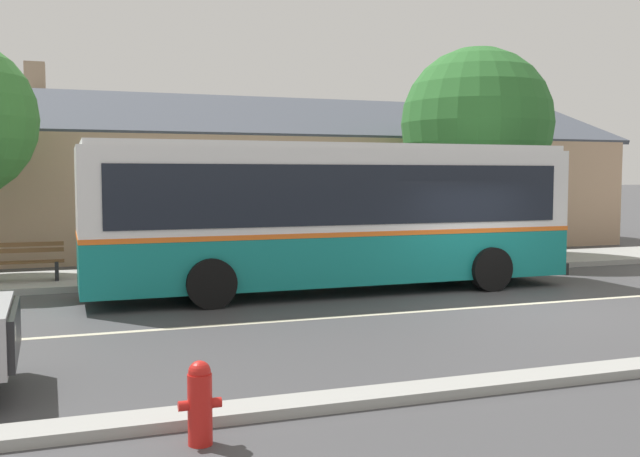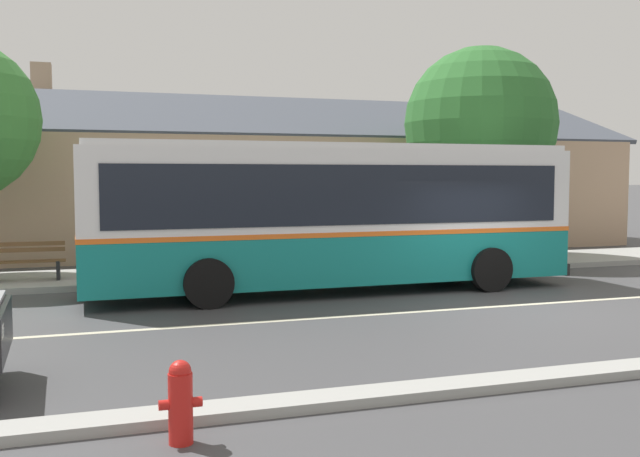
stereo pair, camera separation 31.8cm
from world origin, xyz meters
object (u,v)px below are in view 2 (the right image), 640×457
transit_bus (331,213)px  bench_by_building (26,263)px  bench_down_street (212,256)px  fire_hydrant (180,401)px  street_tree_primary (480,124)px

transit_bus → bench_by_building: size_ratio=6.35×
bench_down_street → fire_hydrant: bearing=-101.1°
bench_by_building → street_tree_primary: size_ratio=0.27×
bench_down_street → transit_bus: bearing=-50.5°
bench_by_building → street_tree_primary: street_tree_primary is taller
fire_hydrant → transit_bus: bearing=61.9°
transit_bus → street_tree_primary: (6.30, 4.23, 2.43)m
transit_bus → bench_by_building: bearing=157.6°
bench_by_building → street_tree_primary: 13.52m
transit_bus → bench_down_street: transit_bus is taller
bench_down_street → street_tree_primary: (8.57, 1.47, 3.64)m
bench_by_building → fire_hydrant: bearing=-78.7°
street_tree_primary → bench_by_building: bearing=-173.4°
transit_bus → bench_down_street: (-2.27, 2.75, -1.21)m
street_tree_primary → bench_down_street: bearing=-170.3°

